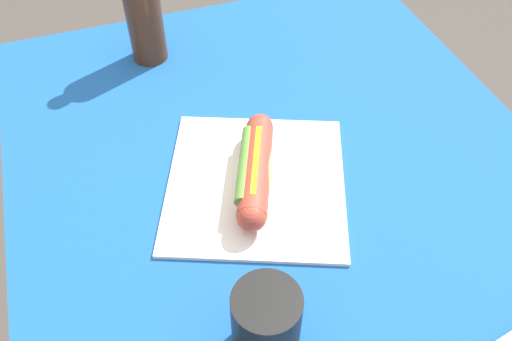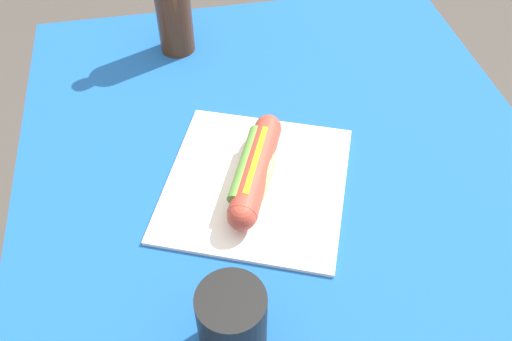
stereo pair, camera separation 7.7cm
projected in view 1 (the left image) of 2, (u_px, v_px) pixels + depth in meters
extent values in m
cylinder|color=brown|center=(333.00, 145.00, 1.41)|extent=(0.07, 0.07, 0.72)
cylinder|color=brown|center=(106.00, 202.00, 1.28)|extent=(0.07, 0.07, 0.72)
cube|color=brown|center=(294.00, 196.00, 0.80)|extent=(0.98, 0.74, 0.03)
cube|color=#19519E|center=(295.00, 189.00, 0.79)|extent=(1.04, 0.80, 0.00)
cube|color=silver|center=(256.00, 183.00, 0.79)|extent=(0.35, 0.34, 0.01)
ellipsoid|color=#DBB26B|center=(256.00, 171.00, 0.77)|extent=(0.17, 0.11, 0.05)
cylinder|color=#A83D2D|center=(256.00, 168.00, 0.77)|extent=(0.17, 0.11, 0.04)
sphere|color=#A83D2D|center=(260.00, 127.00, 0.83)|extent=(0.04, 0.04, 0.04)
sphere|color=#A83D2D|center=(252.00, 217.00, 0.71)|extent=(0.04, 0.04, 0.04)
cube|color=yellow|center=(256.00, 159.00, 0.76)|extent=(0.12, 0.06, 0.00)
cylinder|color=#568433|center=(246.00, 164.00, 0.77)|extent=(0.14, 0.07, 0.02)
cylinder|color=#4C2814|center=(144.00, 15.00, 0.94)|extent=(0.06, 0.06, 0.18)
cylinder|color=black|center=(266.00, 325.00, 0.59)|extent=(0.08, 0.08, 0.11)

